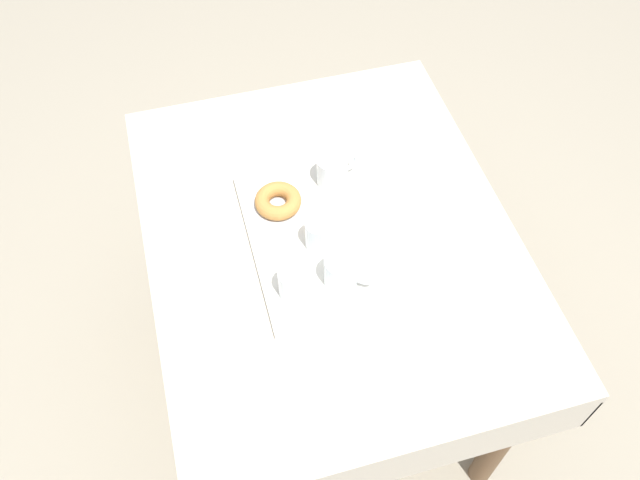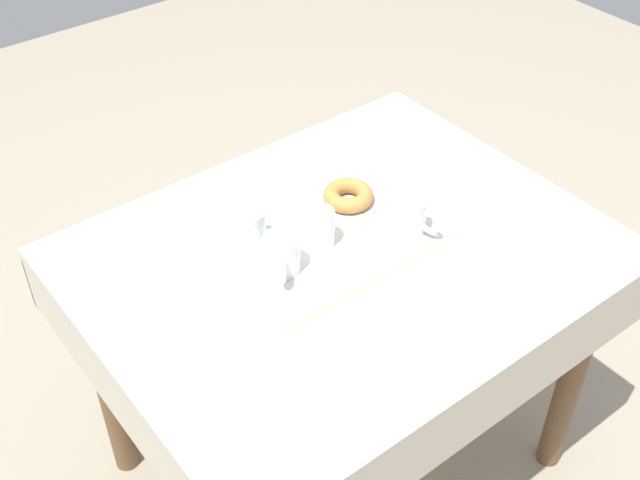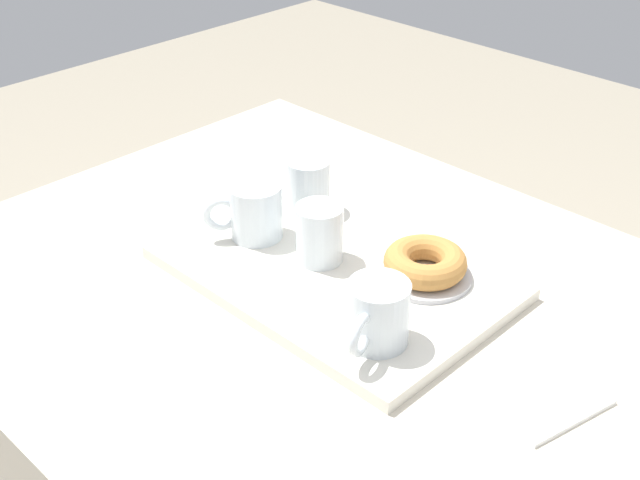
% 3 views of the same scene
% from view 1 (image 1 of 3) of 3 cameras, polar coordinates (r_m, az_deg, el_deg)
% --- Properties ---
extents(ground_plane, '(6.00, 6.00, 0.00)m').
position_cam_1_polar(ground_plane, '(2.27, 0.63, -11.04)').
color(ground_plane, gray).
extents(dining_table, '(1.12, 0.89, 0.77)m').
position_cam_1_polar(dining_table, '(1.70, 0.83, -1.75)').
color(dining_table, beige).
rests_on(dining_table, ground).
extents(serving_tray, '(0.48, 0.32, 0.02)m').
position_cam_1_polar(serving_tray, '(1.59, -0.29, 0.22)').
color(serving_tray, silver).
rests_on(serving_tray, dining_table).
extents(tea_mug_left, '(0.08, 0.12, 0.08)m').
position_cam_1_polar(tea_mug_left, '(1.66, 1.13, 6.04)').
color(tea_mug_left, white).
rests_on(tea_mug_left, serving_tray).
extents(tea_mug_right, '(0.09, 0.11, 0.08)m').
position_cam_1_polar(tea_mug_right, '(1.47, 1.94, -2.82)').
color(tea_mug_right, white).
rests_on(tea_mug_right, serving_tray).
extents(water_glass_near, '(0.07, 0.07, 0.09)m').
position_cam_1_polar(water_glass_near, '(1.53, -0.04, 0.42)').
color(water_glass_near, white).
rests_on(water_glass_near, serving_tray).
extents(water_glass_far, '(0.07, 0.07, 0.09)m').
position_cam_1_polar(water_glass_far, '(1.45, -2.32, -3.84)').
color(water_glass_far, white).
rests_on(water_glass_far, serving_tray).
extents(donut_plate_left, '(0.13, 0.13, 0.01)m').
position_cam_1_polar(donut_plate_left, '(1.63, -3.64, 2.94)').
color(donut_plate_left, silver).
rests_on(donut_plate_left, serving_tray).
extents(sugar_donut_left, '(0.12, 0.12, 0.04)m').
position_cam_1_polar(sugar_donut_left, '(1.61, -3.68, 3.43)').
color(sugar_donut_left, '#BC7F3D').
rests_on(sugar_donut_left, donut_plate_left).
extents(paper_napkin, '(0.14, 0.15, 0.01)m').
position_cam_1_polar(paper_napkin, '(1.81, -2.91, 8.73)').
color(paper_napkin, white).
rests_on(paper_napkin, dining_table).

